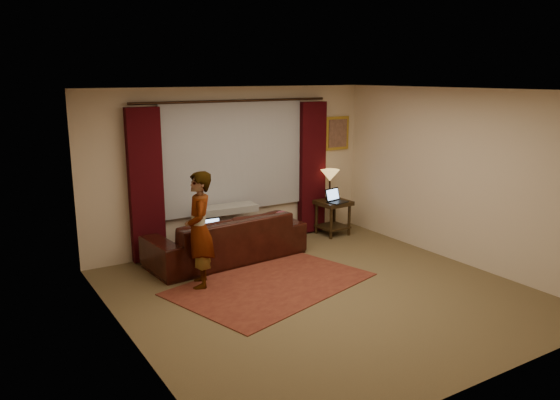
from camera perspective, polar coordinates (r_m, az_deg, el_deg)
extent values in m
cube|color=brown|center=(7.24, 4.39, -9.70)|extent=(5.00, 5.00, 0.01)
cube|color=silver|center=(6.69, 4.79, 11.37)|extent=(5.00, 5.00, 0.02)
cube|color=beige|center=(8.95, -4.94, 3.38)|extent=(5.00, 0.02, 2.60)
cube|color=beige|center=(5.13, 21.40, -4.75)|extent=(5.00, 0.02, 2.60)
cube|color=beige|center=(5.77, -15.89, -2.42)|extent=(0.02, 5.00, 2.60)
cube|color=beige|center=(8.55, 18.24, 2.33)|extent=(0.02, 5.00, 2.60)
cube|color=#A1A2AA|center=(8.86, -4.79, 4.61)|extent=(2.50, 0.05, 1.80)
cube|color=#330509|center=(8.31, -13.84, 1.47)|extent=(0.50, 0.14, 2.30)
cube|color=#330509|center=(9.64, 3.36, 3.38)|extent=(0.50, 0.14, 2.30)
cylinder|color=black|center=(8.73, -4.75, 10.29)|extent=(0.04, 0.04, 3.40)
cube|color=gold|center=(9.98, 5.98, 6.96)|extent=(0.50, 0.04, 0.60)
imported|color=black|center=(8.35, -5.67, -3.04)|extent=(2.49, 1.23, 0.98)
cube|color=gray|center=(8.55, -5.47, 0.77)|extent=(0.92, 0.42, 0.11)
ellipsoid|color=brown|center=(8.59, -0.32, -1.84)|extent=(0.47, 0.36, 0.20)
cube|color=maroon|center=(7.50, -0.90, -8.76)|extent=(2.94, 2.35, 0.01)
cube|color=black|center=(9.72, 5.53, -1.84)|extent=(0.56, 0.56, 0.62)
imported|color=gray|center=(7.28, -8.42, -3.12)|extent=(0.59, 0.59, 1.56)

